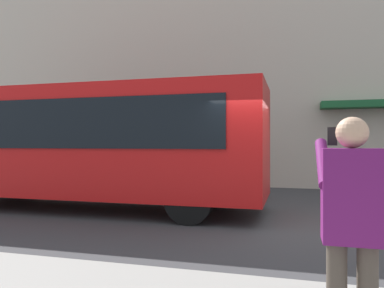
# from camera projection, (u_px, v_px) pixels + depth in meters

# --- Properties ---
(ground_plane) EXTENTS (60.00, 60.00, 0.00)m
(ground_plane) POSITION_uv_depth(u_px,v_px,m) (276.00, 224.00, 7.58)
(ground_plane) COLOR #38383A
(building_facade_far) EXTENTS (28.00, 1.55, 12.00)m
(building_facade_far) POSITION_uv_depth(u_px,v_px,m) (284.00, 30.00, 14.13)
(building_facade_far) COLOR beige
(building_facade_far) RESTS_ON ground_plane
(red_bus) EXTENTS (9.05, 2.54, 3.08)m
(red_bus) POSITION_uv_depth(u_px,v_px,m) (86.00, 142.00, 9.40)
(red_bus) COLOR red
(red_bus) RESTS_ON ground_plane
(pedestrian_photographer) EXTENTS (0.53, 0.52, 1.70)m
(pedestrian_photographer) POSITION_uv_depth(u_px,v_px,m) (352.00, 218.00, 2.58)
(pedestrian_photographer) COLOR #4C4238
(pedestrian_photographer) RESTS_ON sidewalk_curb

